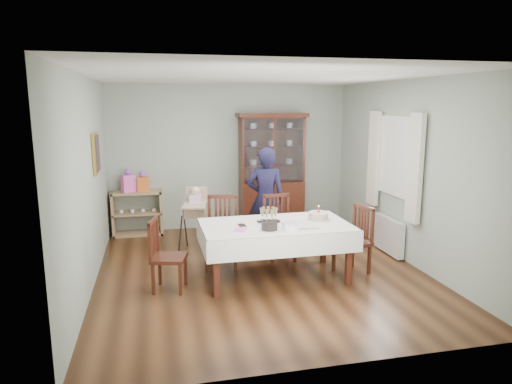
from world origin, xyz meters
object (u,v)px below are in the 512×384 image
object	(u,v)px
chair_far_left	(223,246)
chair_end_left	(168,269)
china_cabinet	(272,169)
gift_bag_pink	(129,182)
chair_far_right	(279,241)
dining_table	(275,251)
chair_end_right	(353,253)
gift_bag_orange	(143,182)
high_chair	(196,225)
sideboard	(137,213)
champagne_tray	(269,218)
birthday_cake	(318,217)
woman	(266,199)

from	to	relation	value
chair_far_left	chair_end_left	xyz separation A→B (m)	(-0.81, -0.71, -0.03)
china_cabinet	gift_bag_pink	xyz separation A→B (m)	(-2.62, 0.00, -0.14)
china_cabinet	chair_far_right	world-z (taller)	china_cabinet
chair_end_left	dining_table	bearing A→B (deg)	-71.98
chair_end_right	dining_table	bearing A→B (deg)	-108.39
gift_bag_orange	chair_far_right	bearing A→B (deg)	-42.20
china_cabinet	chair_far_right	distance (m)	2.04
chair_far_left	high_chair	world-z (taller)	high_chair
chair_end_right	china_cabinet	bearing A→B (deg)	174.05
china_cabinet	chair_far_left	bearing A→B (deg)	-122.51
sideboard	gift_bag_pink	bearing A→B (deg)	-170.86
chair_far_left	sideboard	bearing A→B (deg)	133.68
dining_table	gift_bag_pink	world-z (taller)	gift_bag_pink
chair_far_left	chair_far_right	bearing A→B (deg)	18.18
dining_table	gift_bag_orange	world-z (taller)	gift_bag_orange
china_cabinet	chair_far_left	distance (m)	2.45
chair_far_right	champagne_tray	size ratio (longest dim) A/B	2.97
high_chair	birthday_cake	world-z (taller)	high_chair
gift_bag_orange	woman	bearing A→B (deg)	-34.89
woman	birthday_cake	xyz separation A→B (m)	(0.46, -1.18, -0.02)
sideboard	champagne_tray	bearing A→B (deg)	-53.81
chair_far_left	dining_table	bearing A→B (deg)	-33.92
chair_end_right	gift_bag_pink	xyz separation A→B (m)	(-3.13, 2.60, 0.71)
woman	champagne_tray	distance (m)	1.15
chair_far_right	chair_end_left	bearing A→B (deg)	-157.05
dining_table	champagne_tray	bearing A→B (deg)	122.59
sideboard	chair_far_right	size ratio (longest dim) A/B	0.92
gift_bag_pink	woman	bearing A→B (deg)	-31.66
chair_far_right	chair_end_right	xyz separation A→B (m)	(0.86, -0.77, -0.01)
sideboard	gift_bag_orange	bearing A→B (deg)	-8.90
china_cabinet	champagne_tray	bearing A→B (deg)	-105.42
gift_bag_pink	gift_bag_orange	distance (m)	0.25
high_chair	woman	bearing A→B (deg)	2.07
high_chair	birthday_cake	distance (m)	2.14
chair_far_left	woman	world-z (taller)	woman
high_chair	champagne_tray	distance (m)	1.66
sideboard	high_chair	bearing A→B (deg)	-49.54
chair_end_left	high_chair	world-z (taller)	high_chair
china_cabinet	high_chair	distance (m)	2.02
gift_bag_pink	gift_bag_orange	xyz separation A→B (m)	(0.25, 0.00, -0.02)
dining_table	sideboard	world-z (taller)	sideboard
birthday_cake	chair_far_right	bearing A→B (deg)	117.59
dining_table	chair_end_right	distance (m)	1.12
gift_bag_orange	chair_far_left	bearing A→B (deg)	-59.82
sideboard	chair_end_right	bearing A→B (deg)	-41.08
dining_table	sideboard	distance (m)	3.21
chair_end_left	gift_bag_orange	world-z (taller)	gift_bag_orange
birthday_cake	gift_bag_orange	world-z (taller)	gift_bag_orange
sideboard	chair_end_left	world-z (taller)	chair_end_left
chair_far_left	woman	distance (m)	1.13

